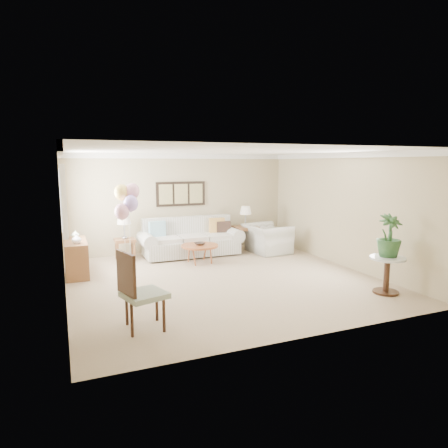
% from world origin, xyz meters
% --- Properties ---
extents(ground_plane, '(6.00, 6.00, 0.00)m').
position_xyz_m(ground_plane, '(0.00, 0.00, 0.00)').
color(ground_plane, tan).
extents(room_shell, '(6.04, 6.04, 2.60)m').
position_xyz_m(room_shell, '(-0.11, 0.09, 1.63)').
color(room_shell, tan).
rests_on(room_shell, ground).
extents(wall_art_triptych, '(1.35, 0.06, 0.65)m').
position_xyz_m(wall_art_triptych, '(0.00, 2.96, 1.55)').
color(wall_art_triptych, black).
rests_on(wall_art_triptych, ground).
extents(sofa, '(2.63, 0.99, 0.97)m').
position_xyz_m(sofa, '(0.06, 2.34, 0.38)').
color(sofa, silver).
rests_on(sofa, ground).
extents(end_table_left, '(0.49, 0.45, 0.53)m').
position_xyz_m(end_table_left, '(-1.60, 2.43, 0.45)').
color(end_table_left, brown).
rests_on(end_table_left, ground).
extents(end_table_right, '(0.61, 0.55, 0.66)m').
position_xyz_m(end_table_right, '(1.62, 2.34, 0.56)').
color(end_table_right, brown).
rests_on(end_table_right, ground).
extents(lamp_left, '(0.35, 0.35, 0.61)m').
position_xyz_m(lamp_left, '(-1.60, 2.43, 1.00)').
color(lamp_left, gray).
rests_on(lamp_left, end_table_left).
extents(lamp_right, '(0.31, 0.31, 0.55)m').
position_xyz_m(lamp_right, '(1.62, 2.34, 1.08)').
color(lamp_right, gray).
rests_on(lamp_right, end_table_right).
extents(coffee_table, '(0.88, 0.88, 0.44)m').
position_xyz_m(coffee_table, '(0.00, 1.46, 0.41)').
color(coffee_table, '#964B28').
rests_on(coffee_table, ground).
extents(decor_bowl, '(0.30, 0.30, 0.06)m').
position_xyz_m(decor_bowl, '(-0.00, 1.43, 0.47)').
color(decor_bowl, '#2D231D').
rests_on(decor_bowl, coffee_table).
extents(armchair, '(1.09, 1.22, 0.75)m').
position_xyz_m(armchair, '(2.03, 1.86, 0.37)').
color(armchair, silver).
rests_on(armchair, ground).
extents(side_table, '(0.63, 0.63, 0.68)m').
position_xyz_m(side_table, '(2.44, -1.95, 0.51)').
color(side_table, silver).
rests_on(side_table, ground).
extents(potted_plant, '(0.47, 0.47, 0.78)m').
position_xyz_m(potted_plant, '(2.47, -1.92, 1.07)').
color(potted_plant, '#235228').
rests_on(potted_plant, side_table).
extents(accent_chair, '(0.69, 0.69, 1.14)m').
position_xyz_m(accent_chair, '(-2.05, -1.85, 0.59)').
color(accent_chair, '#92A18D').
rests_on(accent_chair, ground).
extents(credenza, '(0.46, 1.20, 0.74)m').
position_xyz_m(credenza, '(-2.76, 1.50, 0.37)').
color(credenza, brown).
rests_on(credenza, ground).
extents(vase_white, '(0.23, 0.23, 0.20)m').
position_xyz_m(vase_white, '(-2.74, 1.16, 0.84)').
color(vase_white, white).
rests_on(vase_white, credenza).
extents(vase_sage, '(0.19, 0.19, 0.17)m').
position_xyz_m(vase_sage, '(-2.74, 1.82, 0.83)').
color(vase_sage, beige).
rests_on(vase_sage, credenza).
extents(balloon_cluster, '(0.55, 0.54, 1.96)m').
position_xyz_m(balloon_cluster, '(-1.76, 0.85, 1.62)').
color(balloon_cluster, gray).
rests_on(balloon_cluster, ground).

